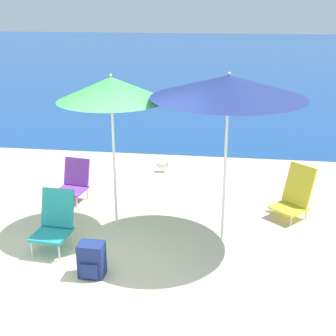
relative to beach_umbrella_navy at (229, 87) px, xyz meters
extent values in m
plane|color=beige|center=(-1.62, -1.58, -2.18)|extent=(60.00, 60.00, 0.00)
cube|color=#19478C|center=(-1.62, 23.68, -2.17)|extent=(60.00, 40.00, 0.01)
cylinder|color=white|center=(0.00, 0.00, -1.16)|extent=(0.04, 0.04, 2.04)
cone|color=navy|center=(0.00, 0.00, 0.00)|extent=(2.04, 2.04, 0.29)
sphere|color=white|center=(0.00, 0.00, 0.17)|extent=(0.04, 0.04, 0.04)
cylinder|color=white|center=(-1.59, 0.17, -1.22)|extent=(0.04, 0.04, 1.92)
cone|color=#47B756|center=(-1.59, 0.17, -0.10)|extent=(1.51, 1.51, 0.33)
sphere|color=white|center=(-1.59, 0.17, 0.09)|extent=(0.04, 0.04, 0.04)
cylinder|color=silver|center=(-2.77, 0.78, -2.08)|extent=(0.02, 0.02, 0.20)
cylinder|color=silver|center=(-2.39, 0.71, -2.08)|extent=(0.02, 0.02, 0.20)
cylinder|color=silver|center=(-2.71, 1.16, -2.08)|extent=(0.02, 0.02, 0.20)
cylinder|color=silver|center=(-2.33, 1.10, -2.08)|extent=(0.02, 0.02, 0.20)
cube|color=purple|center=(-2.55, 0.94, -1.96)|extent=(0.52, 0.53, 0.04)
cube|color=purple|center=(-2.51, 1.16, -1.71)|extent=(0.47, 0.22, 0.46)
cylinder|color=silver|center=(-2.47, -0.89, -2.06)|extent=(0.02, 0.02, 0.24)
cylinder|color=silver|center=(-2.09, -0.92, -2.06)|extent=(0.02, 0.02, 0.24)
cylinder|color=silver|center=(-2.44, -0.47, -2.06)|extent=(0.02, 0.02, 0.24)
cylinder|color=silver|center=(-2.05, -0.50, -2.06)|extent=(0.02, 0.02, 0.24)
cube|color=teal|center=(-2.26, -0.70, -1.92)|extent=(0.50, 0.52, 0.04)
cube|color=teal|center=(-2.24, -0.45, -1.63)|extent=(0.47, 0.22, 0.52)
cylinder|color=silver|center=(0.72, 0.78, -2.10)|extent=(0.02, 0.02, 0.16)
cylinder|color=silver|center=(1.01, 0.52, -2.10)|extent=(0.02, 0.02, 0.16)
cylinder|color=silver|center=(0.98, 1.07, -2.10)|extent=(0.02, 0.02, 0.16)
cylinder|color=silver|center=(1.27, 0.80, -2.10)|extent=(0.02, 0.02, 0.16)
cube|color=yellow|center=(1.00, 0.79, -2.00)|extent=(0.65, 0.65, 0.04)
cube|color=yellow|center=(1.15, 0.96, -1.67)|extent=(0.49, 0.47, 0.62)
cube|color=navy|center=(-1.56, -1.18, -1.96)|extent=(0.31, 0.23, 0.44)
cube|color=navy|center=(-1.56, -1.31, -2.04)|extent=(0.22, 0.03, 0.20)
cylinder|color=gold|center=(-1.28, 2.60, -2.14)|extent=(0.01, 0.01, 0.07)
cylinder|color=gold|center=(-1.23, 2.60, -2.14)|extent=(0.01, 0.01, 0.07)
ellipsoid|color=white|center=(-1.26, 2.60, -2.04)|extent=(0.26, 0.11, 0.13)
sphere|color=white|center=(-1.15, 2.60, -1.98)|extent=(0.07, 0.07, 0.07)
camera|label=1|loc=(0.05, -6.02, 1.04)|focal=50.00mm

